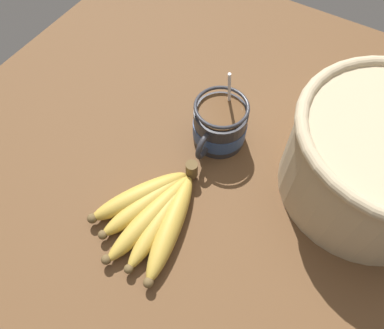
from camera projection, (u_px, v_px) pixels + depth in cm
name	position (u px, v px, depth cm)	size (l,w,h in cm)	color
table	(207.00, 148.00, 68.36)	(93.66, 93.66, 2.82)	brown
coffee_mug	(220.00, 125.00, 64.54)	(12.62, 9.39, 14.51)	#28282D
banana_bunch	(154.00, 212.00, 58.16)	(20.79, 16.14, 4.12)	brown
woven_basket	(381.00, 159.00, 55.39)	(28.55, 28.55, 16.00)	tan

